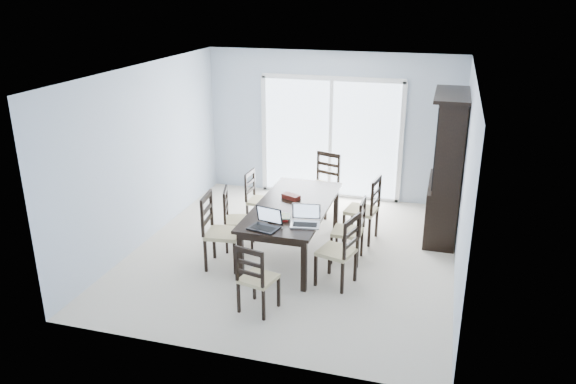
{
  "coord_description": "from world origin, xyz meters",
  "views": [
    {
      "loc": [
        1.96,
        -7.05,
        3.62
      ],
      "look_at": [
        -0.08,
        0.0,
        0.93
      ],
      "focal_mm": 35.0,
      "sensor_mm": 36.0,
      "label": 1
    }
  ],
  "objects_px": {
    "cell_phone": "(270,232)",
    "chair_end_near": "(254,272)",
    "chair_right_near": "(343,244)",
    "chair_end_far": "(325,177)",
    "chair_left_near": "(216,223)",
    "chair_left_far": "(256,193)",
    "china_hutch": "(447,169)",
    "chair_right_mid": "(354,224)",
    "hot_tub": "(317,150)",
    "laptop_dark": "(264,224)",
    "game_box": "(291,197)",
    "dining_table": "(293,209)",
    "chair_right_far": "(368,202)",
    "chair_left_mid": "(233,212)",
    "laptop_silver": "(305,221)"
  },
  "relations": [
    {
      "from": "china_hutch",
      "to": "chair_end_near",
      "type": "distance_m",
      "value": 3.58
    },
    {
      "from": "chair_left_near",
      "to": "chair_left_far",
      "type": "relative_size",
      "value": 1.15
    },
    {
      "from": "china_hutch",
      "to": "chair_end_far",
      "type": "height_order",
      "value": "china_hutch"
    },
    {
      "from": "chair_left_mid",
      "to": "chair_right_far",
      "type": "xyz_separation_m",
      "value": [
        1.83,
        0.8,
        0.05
      ]
    },
    {
      "from": "china_hutch",
      "to": "chair_right_mid",
      "type": "bearing_deg",
      "value": -132.32
    },
    {
      "from": "chair_left_near",
      "to": "chair_left_mid",
      "type": "bearing_deg",
      "value": 171.19
    },
    {
      "from": "hot_tub",
      "to": "chair_end_far",
      "type": "bearing_deg",
      "value": -73.26
    },
    {
      "from": "hot_tub",
      "to": "game_box",
      "type": "bearing_deg",
      "value": -83.07
    },
    {
      "from": "chair_right_near",
      "to": "chair_right_far",
      "type": "height_order",
      "value": "chair_right_far"
    },
    {
      "from": "dining_table",
      "to": "game_box",
      "type": "distance_m",
      "value": 0.25
    },
    {
      "from": "chair_right_far",
      "to": "laptop_silver",
      "type": "distance_m",
      "value": 1.53
    },
    {
      "from": "chair_right_near",
      "to": "chair_right_mid",
      "type": "bearing_deg",
      "value": 14.42
    },
    {
      "from": "chair_left_mid",
      "to": "cell_phone",
      "type": "xyz_separation_m",
      "value": [
        0.86,
        -0.92,
        0.19
      ]
    },
    {
      "from": "chair_right_near",
      "to": "laptop_dark",
      "type": "bearing_deg",
      "value": 116.45
    },
    {
      "from": "dining_table",
      "to": "chair_right_near",
      "type": "distance_m",
      "value": 1.13
    },
    {
      "from": "chair_end_near",
      "to": "cell_phone",
      "type": "height_order",
      "value": "chair_end_near"
    },
    {
      "from": "chair_left_near",
      "to": "chair_right_near",
      "type": "bearing_deg",
      "value": 81.03
    },
    {
      "from": "laptop_dark",
      "to": "game_box",
      "type": "xyz_separation_m",
      "value": [
        0.04,
        1.12,
        -0.03
      ]
    },
    {
      "from": "china_hutch",
      "to": "chair_end_near",
      "type": "bearing_deg",
      "value": -124.89
    },
    {
      "from": "hot_tub",
      "to": "chair_end_near",
      "type": "bearing_deg",
      "value": -84.57
    },
    {
      "from": "china_hutch",
      "to": "chair_right_mid",
      "type": "height_order",
      "value": "china_hutch"
    },
    {
      "from": "chair_right_mid",
      "to": "chair_left_near",
      "type": "bearing_deg",
      "value": 110.4
    },
    {
      "from": "china_hutch",
      "to": "chair_right_mid",
      "type": "relative_size",
      "value": 2.06
    },
    {
      "from": "cell_phone",
      "to": "chair_end_near",
      "type": "bearing_deg",
      "value": -101.84
    },
    {
      "from": "chair_right_far",
      "to": "chair_left_far",
      "type": "bearing_deg",
      "value": 95.26
    },
    {
      "from": "china_hutch",
      "to": "hot_tub",
      "type": "relative_size",
      "value": 0.95
    },
    {
      "from": "dining_table",
      "to": "chair_left_mid",
      "type": "relative_size",
      "value": 2.07
    },
    {
      "from": "chair_right_far",
      "to": "chair_end_near",
      "type": "relative_size",
      "value": 1.15
    },
    {
      "from": "laptop_silver",
      "to": "chair_right_near",
      "type": "bearing_deg",
      "value": -16.27
    },
    {
      "from": "chair_right_mid",
      "to": "cell_phone",
      "type": "relative_size",
      "value": 9.47
    },
    {
      "from": "chair_left_near",
      "to": "chair_left_far",
      "type": "bearing_deg",
      "value": 171.0
    },
    {
      "from": "cell_phone",
      "to": "chair_left_near",
      "type": "bearing_deg",
      "value": 145.91
    },
    {
      "from": "cell_phone",
      "to": "dining_table",
      "type": "bearing_deg",
      "value": 76.17
    },
    {
      "from": "chair_right_mid",
      "to": "laptop_silver",
      "type": "distance_m",
      "value": 0.88
    },
    {
      "from": "chair_left_far",
      "to": "laptop_silver",
      "type": "bearing_deg",
      "value": 40.49
    },
    {
      "from": "china_hutch",
      "to": "chair_right_near",
      "type": "height_order",
      "value": "china_hutch"
    },
    {
      "from": "chair_right_mid",
      "to": "chair_end_far",
      "type": "relative_size",
      "value": 0.91
    },
    {
      "from": "chair_end_far",
      "to": "laptop_dark",
      "type": "bearing_deg",
      "value": 102.92
    },
    {
      "from": "chair_right_far",
      "to": "laptop_dark",
      "type": "relative_size",
      "value": 2.83
    },
    {
      "from": "chair_end_near",
      "to": "laptop_dark",
      "type": "height_order",
      "value": "chair_end_near"
    },
    {
      "from": "chair_end_near",
      "to": "laptop_dark",
      "type": "relative_size",
      "value": 2.46
    },
    {
      "from": "dining_table",
      "to": "laptop_silver",
      "type": "distance_m",
      "value": 0.77
    },
    {
      "from": "china_hutch",
      "to": "cell_phone",
      "type": "xyz_separation_m",
      "value": [
        -2.04,
        -2.25,
        -0.32
      ]
    },
    {
      "from": "chair_end_near",
      "to": "chair_right_far",
      "type": "bearing_deg",
      "value": 81.17
    },
    {
      "from": "chair_right_near",
      "to": "chair_end_far",
      "type": "height_order",
      "value": "chair_end_far"
    },
    {
      "from": "chair_left_far",
      "to": "chair_end_far",
      "type": "distance_m",
      "value": 1.27
    },
    {
      "from": "chair_end_far",
      "to": "cell_phone",
      "type": "height_order",
      "value": "chair_end_far"
    },
    {
      "from": "chair_left_far",
      "to": "game_box",
      "type": "distance_m",
      "value": 0.99
    },
    {
      "from": "chair_end_near",
      "to": "chair_right_mid",
      "type": "bearing_deg",
      "value": 74.98
    },
    {
      "from": "chair_right_mid",
      "to": "laptop_dark",
      "type": "height_order",
      "value": "chair_right_mid"
    }
  ]
}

